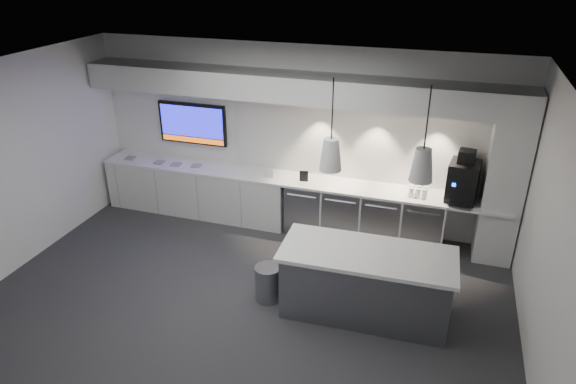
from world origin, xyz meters
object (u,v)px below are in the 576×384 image
(wall_tv, at_px, (193,124))
(bin, at_px, (268,283))
(island, at_px, (366,283))
(coffee_machine, at_px, (463,180))

(wall_tv, xyz_separation_m, bin, (2.19, -2.28, -1.31))
(bin, bearing_deg, wall_tv, 133.80)
(wall_tv, relative_size, island, 0.57)
(island, relative_size, coffee_machine, 2.82)
(island, distance_m, bin, 1.31)
(island, bearing_deg, wall_tv, 146.14)
(island, height_order, coffee_machine, coffee_machine)
(wall_tv, relative_size, bin, 2.51)
(wall_tv, height_order, coffee_machine, wall_tv)
(island, distance_m, coffee_machine, 2.34)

